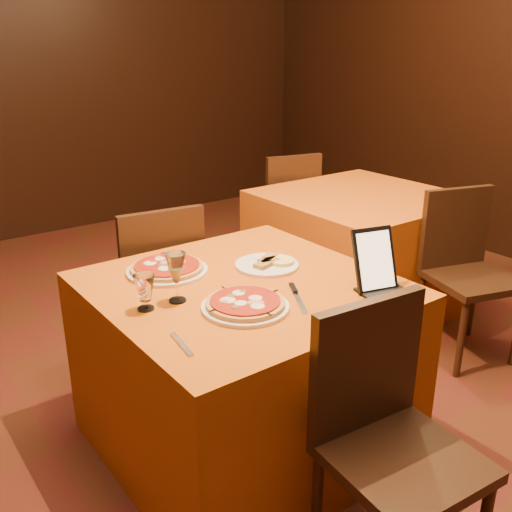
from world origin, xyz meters
TOP-DOWN VIEW (x-y plane):
  - floor at (0.00, 0.00)m, footprint 6.00×7.00m
  - wall_back at (0.00, 3.50)m, footprint 6.00×0.01m
  - main_table at (-0.06, 0.01)m, footprint 1.10×1.10m
  - side_table at (1.35, 0.71)m, footprint 1.10×1.10m
  - chair_main_near at (-0.06, -0.82)m, footprint 0.50×0.50m
  - chair_main_far at (-0.06, 0.82)m, footprint 0.46×0.46m
  - chair_side_near at (1.35, -0.11)m, footprint 0.56×0.56m
  - chair_side_far at (1.35, 1.51)m, footprint 0.47×0.47m
  - pizza_near at (-0.19, -0.18)m, footprint 0.31×0.31m
  - pizza_far at (-0.24, 0.30)m, footprint 0.33×0.33m
  - cutlet_dish at (0.12, 0.10)m, footprint 0.27×0.27m
  - wine_glass at (-0.35, 0.02)m, footprint 0.09×0.09m
  - water_glass at (-0.47, 0.03)m, footprint 0.06×0.06m
  - tablet at (0.31, -0.32)m, footprint 0.19×0.14m
  - knife at (0.01, -0.23)m, footprint 0.13×0.22m
  - fork_near at (-0.50, -0.27)m, footprint 0.04×0.16m
  - fork_far at (-0.13, 0.42)m, footprint 0.07×0.18m

SIDE VIEW (x-z plane):
  - floor at x=0.00m, z-range -0.01..0.00m
  - main_table at x=-0.06m, z-range 0.00..0.75m
  - side_table at x=1.35m, z-range 0.00..0.75m
  - chair_main_near at x=-0.06m, z-range 0.00..0.91m
  - chair_main_far at x=-0.06m, z-range 0.00..0.91m
  - chair_side_near at x=1.35m, z-range 0.00..0.91m
  - chair_side_far at x=1.35m, z-range 0.00..0.91m
  - knife at x=0.01m, z-range 0.75..0.76m
  - fork_near at x=-0.50m, z-range 0.75..0.76m
  - fork_far at x=-0.13m, z-range 0.75..0.76m
  - cutlet_dish at x=0.12m, z-range 0.75..0.78m
  - pizza_near at x=-0.19m, z-range 0.75..0.78m
  - pizza_far at x=-0.24m, z-range 0.75..0.78m
  - water_glass at x=-0.47m, z-range 0.75..0.88m
  - wine_glass at x=-0.35m, z-range 0.75..0.94m
  - tablet at x=0.31m, z-range 0.75..0.99m
  - wall_back at x=0.00m, z-range 0.00..2.80m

